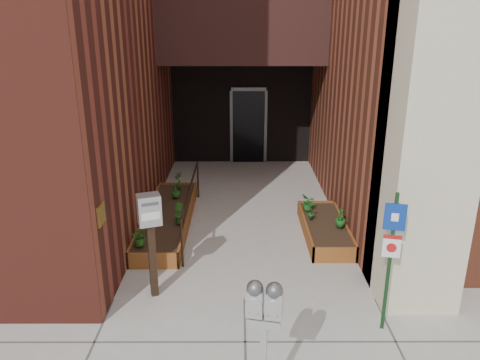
{
  "coord_description": "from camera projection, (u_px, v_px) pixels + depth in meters",
  "views": [
    {
      "loc": [
        -0.08,
        -6.14,
        4.07
      ],
      "look_at": [
        -0.06,
        1.8,
        1.3
      ],
      "focal_mm": 35.0,
      "sensor_mm": 36.0,
      "label": 1
    }
  ],
  "objects": [
    {
      "name": "shrub_right_c",
      "position": [
        308.0,
        202.0,
        9.63
      ],
      "size": [
        0.32,
        0.32,
        0.34
      ],
      "primitive_type": "imported",
      "rotation": [
        0.0,
        0.0,
        4.64
      ],
      "color": "#1C6320",
      "rests_on": "planter_right"
    },
    {
      "name": "planter_right",
      "position": [
        324.0,
        229.0,
        9.17
      ],
      "size": [
        0.8,
        2.2,
        0.3
      ],
      "color": "brown",
      "rests_on": "ground"
    },
    {
      "name": "payment_dropbox",
      "position": [
        150.0,
        224.0,
        6.87
      ],
      "size": [
        0.39,
        0.34,
        1.66
      ],
      "color": "black",
      "rests_on": "ground"
    },
    {
      "name": "sign_post",
      "position": [
        391.0,
        249.0,
        6.06
      ],
      "size": [
        0.27,
        0.09,
        2.0
      ],
      "color": "black",
      "rests_on": "ground"
    },
    {
      "name": "shrub_right_a",
      "position": [
        341.0,
        218.0,
        8.86
      ],
      "size": [
        0.25,
        0.25,
        0.36
      ],
      "primitive_type": "imported",
      "rotation": [
        0.0,
        0.0,
        1.33
      ],
      "color": "#19591C",
      "rests_on": "planter_right"
    },
    {
      "name": "shrub_left_a",
      "position": [
        140.0,
        236.0,
        8.12
      ],
      "size": [
        0.36,
        0.36,
        0.34
      ],
      "primitive_type": "imported",
      "rotation": [
        0.0,
        0.0,
        0.17
      ],
      "color": "#295E1A",
      "rests_on": "planter_left"
    },
    {
      "name": "shrub_right_b",
      "position": [
        311.0,
        210.0,
        9.2
      ],
      "size": [
        0.27,
        0.27,
        0.36
      ],
      "primitive_type": "imported",
      "rotation": [
        0.0,
        0.0,
        2.52
      ],
      "color": "#1A5D1F",
      "rests_on": "planter_right"
    },
    {
      "name": "ground",
      "position": [
        244.0,
        299.0,
        7.13
      ],
      "size": [
        80.0,
        80.0,
        0.0
      ],
      "primitive_type": "plane",
      "color": "#9E9991",
      "rests_on": "ground"
    },
    {
      "name": "shrub_left_d",
      "position": [
        179.0,
        181.0,
        10.78
      ],
      "size": [
        0.29,
        0.29,
        0.41
      ],
      "primitive_type": "imported",
      "rotation": [
        0.0,
        0.0,
        5.21
      ],
      "color": "#255317",
      "rests_on": "planter_left"
    },
    {
      "name": "shrub_left_b",
      "position": [
        178.0,
        213.0,
        9.02
      ],
      "size": [
        0.3,
        0.3,
        0.39
      ],
      "primitive_type": "imported",
      "rotation": [
        0.0,
        0.0,
        2.1
      ],
      "color": "#215A19",
      "rests_on": "planter_left"
    },
    {
      "name": "handrail",
      "position": [
        191.0,
        192.0,
        9.39
      ],
      "size": [
        0.04,
        3.34,
        0.9
      ],
      "color": "black",
      "rests_on": "ground"
    },
    {
      "name": "shrub_left_c",
      "position": [
        176.0,
        190.0,
        10.3
      ],
      "size": [
        0.28,
        0.28,
        0.35
      ],
      "primitive_type": "imported",
      "rotation": [
        0.0,
        0.0,
        3.98
      ],
      "color": "#21601B",
      "rests_on": "planter_left"
    },
    {
      "name": "parking_meter",
      "position": [
        264.0,
        314.0,
        4.67
      ],
      "size": [
        0.38,
        0.2,
        1.64
      ],
      "color": "#B4B4B7",
      "rests_on": "ground"
    },
    {
      "name": "planter_left",
      "position": [
        168.0,
        219.0,
        9.64
      ],
      "size": [
        0.9,
        3.6,
        0.3
      ],
      "color": "brown",
      "rests_on": "ground"
    }
  ]
}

